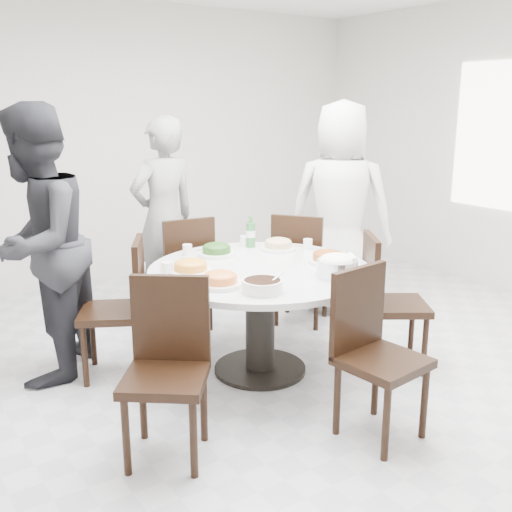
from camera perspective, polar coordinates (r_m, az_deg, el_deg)
floor at (r=4.11m, az=3.20°, el=-11.97°), size 6.00×6.00×0.01m
wall_back at (r=6.33m, az=-13.66°, el=10.27°), size 6.00×0.01×2.80m
dining_table at (r=4.13m, az=0.39°, el=-6.13°), size 1.50×1.50×0.75m
chair_ne at (r=5.04m, az=4.38°, el=-1.10°), size 0.59×0.59×0.95m
chair_n at (r=4.93m, az=-7.06°, el=-1.53°), size 0.47×0.47×0.95m
chair_nw at (r=4.16m, az=-13.55°, el=-4.93°), size 0.57×0.57×0.95m
chair_sw at (r=3.16m, az=-8.67°, el=-11.09°), size 0.59×0.59×0.95m
chair_s at (r=3.39m, az=12.00°, el=-9.45°), size 0.46×0.46×0.95m
chair_se at (r=4.29m, az=13.19°, el=-4.32°), size 0.58×0.58×0.95m
diner_right at (r=5.28m, az=8.03°, el=4.52°), size 1.04×1.07×1.85m
diner_middle at (r=5.18m, az=-8.76°, el=3.57°), size 0.67×0.49×1.72m
diner_left at (r=4.16m, az=-20.09°, el=0.92°), size 1.10×1.13×1.83m
dish_greens at (r=4.32m, az=-3.78°, el=0.46°), size 0.26×0.26×0.07m
dish_pale at (r=4.47m, az=2.13°, el=0.98°), size 0.26×0.26×0.07m
dish_orange at (r=3.89m, az=-6.24°, el=-1.12°), size 0.28×0.28×0.07m
dish_redbrown at (r=4.14m, az=6.86°, el=-0.25°), size 0.27×0.27×0.07m
dish_tofu at (r=3.61m, az=-3.43°, el=-2.37°), size 0.27×0.27×0.07m
rice_bowl at (r=3.83m, az=7.73°, el=-1.16°), size 0.26×0.26×0.11m
soup_bowl at (r=3.50m, az=0.60°, el=-2.87°), size 0.24×0.24×0.07m
beverage_bottle at (r=4.54m, az=-0.51°, el=2.33°), size 0.07×0.07×0.24m
tea_cups at (r=4.49m, az=-3.81°, el=1.11°), size 0.07×0.07×0.08m
chopsticks at (r=4.56m, az=-3.85°, el=0.86°), size 0.24×0.04×0.01m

